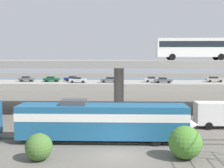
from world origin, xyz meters
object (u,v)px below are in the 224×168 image
Objects in this scene: parked_car_6 at (27,79)px; parked_car_0 at (78,80)px; parked_car_5 at (72,79)px; parked_car_7 at (109,80)px; train_locomotive at (111,120)px; service_truck_west at (222,114)px; transit_bus_on_overpass at (195,47)px; parked_car_3 at (163,80)px; parked_car_4 at (152,79)px; parked_car_1 at (51,79)px; parked_car_2 at (214,79)px.

parked_car_0 is at bearing -11.85° from parked_car_6.
parked_car_7 is at bearing 159.36° from parked_car_5.
parked_car_0 is at bearing 102.14° from train_locomotive.
train_locomotive is 14.43m from service_truck_west.
parked_car_7 is at bearing 109.34° from service_truck_west.
transit_bus_on_overpass reaches higher than parked_car_3.
transit_bus_on_overpass is 33.59m from parked_car_4.
train_locomotive reaches higher than parked_car_1.
parked_car_6 is (-12.65, -1.45, 0.00)m from parked_car_5.
parked_car_0 and parked_car_7 have the same top height.
parked_car_3 is at bearing -166.00° from parked_car_2.
parked_car_0 is 8.22m from parked_car_1.
parked_car_2 is 1.09× the size of parked_car_4.
service_truck_west is 1.61× the size of parked_car_4.
parked_car_3 is 1.08× the size of parked_car_4.
service_truck_west is 48.39m from parked_car_0.
service_truck_west is at bearing -55.20° from parked_car_1.
parked_car_1 is 44.98m from parked_car_2.
parked_car_2 is at bearing 73.18° from service_truck_west.
service_truck_west is 44.62m from parked_car_4.
parked_car_2 and parked_car_7 have the same top height.
parked_car_0 is 37.32m from parked_car_2.
train_locomotive reaches higher than parked_car_4.
parked_car_3 is 0.99× the size of parked_car_7.
transit_bus_on_overpass is at bearing -89.12° from parked_car_3.
parked_car_1 is 0.96× the size of parked_car_5.
parked_car_1 is at bearing -7.36° from parked_car_7.
parked_car_5 is at bearing 173.86° from parked_car_4.
parked_car_6 is at bearing 6.53° from parked_car_5.
parked_car_5 reaches higher than service_truck_west.
parked_car_3 and parked_car_5 have the same top height.
parked_car_7 is (8.42, 0.56, -0.00)m from parked_car_0.
transit_bus_on_overpass is 14.52m from service_truck_west.
train_locomotive is at bearing -100.77° from parked_car_4.
transit_bus_on_overpass is at bearing 54.90° from train_locomotive.
parked_car_7 is (-28.78, -2.53, -0.00)m from parked_car_2.
parked_car_3 is at bearing 75.71° from train_locomotive.
transit_bus_on_overpass reaches higher than train_locomotive.
parked_car_7 is (-2.01, 49.02, 0.28)m from train_locomotive.
parked_car_4 is at bearing 173.86° from parked_car_5.
parked_car_0 and parked_car_2 have the same top height.
parked_car_0 is (-23.09, 30.43, -7.51)m from transit_bus_on_overpass.
parked_car_6 is (-34.92, 0.95, 0.00)m from parked_car_4.
parked_car_3 is 1.07× the size of parked_car_6.
transit_bus_on_overpass is 2.63× the size of parked_car_5.
transit_bus_on_overpass is at bearing -84.68° from parked_car_4.
transit_bus_on_overpass is 2.62× the size of parked_car_3.
parked_car_4 is (-2.58, 2.71, -0.00)m from parked_car_3.
parked_car_1 and parked_car_7 have the same top height.
parked_car_2 is 28.89m from parked_car_7.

